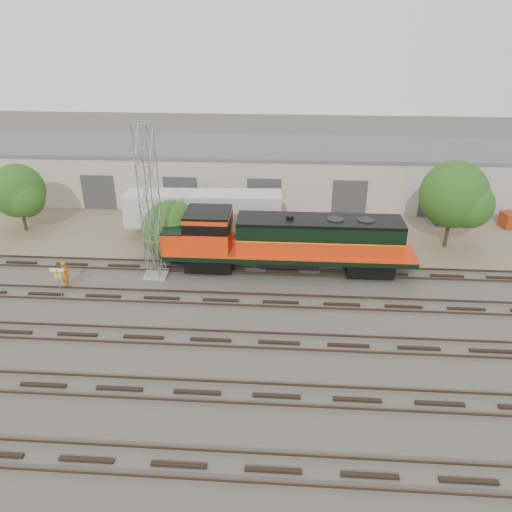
# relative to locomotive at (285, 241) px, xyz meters

# --- Properties ---
(ground) EXTENTS (140.00, 140.00, 0.00)m
(ground) POSITION_rel_locomotive_xyz_m (-4.13, -6.00, -2.49)
(ground) COLOR #47423A
(ground) RESTS_ON ground
(dirt_strip) EXTENTS (80.00, 16.00, 0.02)m
(dirt_strip) POSITION_rel_locomotive_xyz_m (-4.13, 9.00, -2.48)
(dirt_strip) COLOR #726047
(dirt_strip) RESTS_ON ground
(tracks) EXTENTS (80.00, 20.40, 0.28)m
(tracks) POSITION_rel_locomotive_xyz_m (-4.13, -9.00, -2.41)
(tracks) COLOR black
(tracks) RESTS_ON ground
(warehouse) EXTENTS (58.40, 10.40, 5.30)m
(warehouse) POSITION_rel_locomotive_xyz_m (-4.08, 16.98, 0.17)
(warehouse) COLOR #BAAD9B
(warehouse) RESTS_ON ground
(locomotive) EXTENTS (18.14, 3.18, 4.36)m
(locomotive) POSITION_rel_locomotive_xyz_m (0.00, 0.00, 0.00)
(locomotive) COLOR black
(locomotive) RESTS_ON tracks
(signal_tower) EXTENTS (1.63, 1.63, 11.04)m
(signal_tower) POSITION_rel_locomotive_xyz_m (-9.27, -1.21, 2.88)
(signal_tower) COLOR gray
(signal_tower) RESTS_ON ground
(sign_post) EXTENTS (0.95, 0.07, 2.32)m
(sign_post) POSITION_rel_locomotive_xyz_m (-14.81, -4.91, -0.86)
(sign_post) COLOR gray
(sign_post) RESTS_ON ground
(worker) EXTENTS (0.86, 0.85, 2.01)m
(worker) POSITION_rel_locomotive_xyz_m (-15.10, -3.31, -1.48)
(worker) COLOR #CF650B
(worker) RESTS_ON ground
(semi_trailer) EXTENTS (13.04, 3.17, 3.98)m
(semi_trailer) POSITION_rel_locomotive_xyz_m (-6.56, 5.88, 0.02)
(semi_trailer) COLOR beige
(semi_trailer) RESTS_ON ground
(dumpster_blue) EXTENTS (1.70, 1.60, 1.50)m
(dumpster_blue) POSITION_rel_locomotive_xyz_m (14.21, 10.38, -1.74)
(dumpster_blue) COLOR navy
(dumpster_blue) RESTS_ON ground
(dumpster_red) EXTENTS (1.75, 1.67, 1.40)m
(dumpster_red) POSITION_rel_locomotive_xyz_m (19.96, 9.89, -1.79)
(dumpster_red) COLOR #932F10
(dumpster_red) RESTS_ON ground
(tree_west) EXTENTS (4.77, 4.55, 5.95)m
(tree_west) POSITION_rel_locomotive_xyz_m (-22.61, 6.09, 1.07)
(tree_west) COLOR #382619
(tree_west) RESTS_ON ground
(tree_mid) EXTENTS (5.00, 4.76, 4.76)m
(tree_mid) POSITION_rel_locomotive_xyz_m (-8.46, 1.96, -0.51)
(tree_mid) COLOR #382619
(tree_mid) RESTS_ON ground
(tree_east) EXTENTS (5.55, 5.29, 7.14)m
(tree_east) POSITION_rel_locomotive_xyz_m (13.38, 5.12, 1.87)
(tree_east) COLOR #382619
(tree_east) RESTS_ON ground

